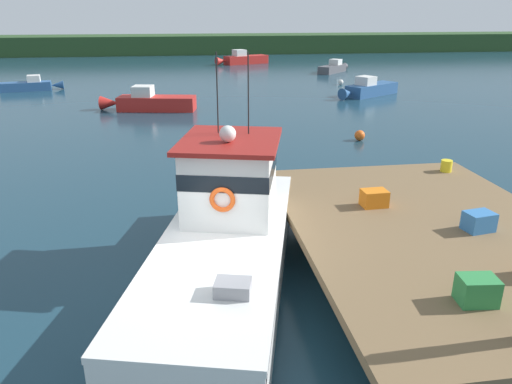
{
  "coord_description": "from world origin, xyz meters",
  "views": [
    {
      "loc": [
        -0.46,
        -9.03,
        5.66
      ],
      "look_at": [
        1.2,
        2.25,
        1.4
      ],
      "focal_mm": 34.35,
      "sensor_mm": 36.0,
      "label": 1
    }
  ],
  "objects_px": {
    "crate_single_by_cleat": "(479,221)",
    "crate_stack_mid_dock": "(477,290)",
    "moored_boat_far_left": "(334,68)",
    "moored_boat_off_the_point": "(368,89)",
    "crate_stack_near_edge": "(374,198)",
    "mooring_buoy_outer": "(360,135)",
    "main_fishing_boat": "(227,233)",
    "moored_boat_outer_mooring": "(150,102)",
    "bait_bucket": "(446,166)",
    "mooring_buoy_inshore": "(341,82)",
    "mooring_buoy_spare_mooring": "(262,179)",
    "moored_boat_mid_harbor": "(243,59)",
    "moored_boat_far_right": "(30,85)"
  },
  "relations": [
    {
      "from": "crate_single_by_cleat",
      "to": "crate_stack_mid_dock",
      "type": "relative_size",
      "value": 1.0
    },
    {
      "from": "moored_boat_far_left",
      "to": "moored_boat_off_the_point",
      "type": "xyz_separation_m",
      "value": [
        -1.61,
        -13.55,
        0.06
      ]
    },
    {
      "from": "crate_stack_near_edge",
      "to": "mooring_buoy_outer",
      "type": "distance_m",
      "value": 11.21
    },
    {
      "from": "crate_single_by_cleat",
      "to": "crate_stack_mid_dock",
      "type": "bearing_deg",
      "value": -122.08
    },
    {
      "from": "main_fishing_boat",
      "to": "crate_single_by_cleat",
      "type": "height_order",
      "value": "main_fishing_boat"
    },
    {
      "from": "main_fishing_boat",
      "to": "crate_single_by_cleat",
      "type": "bearing_deg",
      "value": -11.07
    },
    {
      "from": "crate_single_by_cleat",
      "to": "moored_boat_off_the_point",
      "type": "bearing_deg",
      "value": 74.55
    },
    {
      "from": "moored_boat_outer_mooring",
      "to": "moored_boat_off_the_point",
      "type": "distance_m",
      "value": 15.12
    },
    {
      "from": "bait_bucket",
      "to": "moored_boat_off_the_point",
      "type": "height_order",
      "value": "bait_bucket"
    },
    {
      "from": "moored_boat_outer_mooring",
      "to": "mooring_buoy_inshore",
      "type": "relative_size",
      "value": 14.0
    },
    {
      "from": "bait_bucket",
      "to": "moored_boat_far_left",
      "type": "relative_size",
      "value": 0.08
    },
    {
      "from": "moored_boat_outer_mooring",
      "to": "mooring_buoy_outer",
      "type": "bearing_deg",
      "value": -41.56
    },
    {
      "from": "crate_stack_mid_dock",
      "to": "mooring_buoy_outer",
      "type": "bearing_deg",
      "value": 77.03
    },
    {
      "from": "crate_stack_near_edge",
      "to": "mooring_buoy_outer",
      "type": "xyz_separation_m",
      "value": [
        3.5,
        10.59,
        -1.16
      ]
    },
    {
      "from": "moored_boat_far_left",
      "to": "mooring_buoy_spare_mooring",
      "type": "distance_m",
      "value": 33.18
    },
    {
      "from": "main_fishing_boat",
      "to": "moored_boat_mid_harbor",
      "type": "height_order",
      "value": "main_fishing_boat"
    },
    {
      "from": "moored_boat_far_left",
      "to": "mooring_buoy_outer",
      "type": "bearing_deg",
      "value": -104.29
    },
    {
      "from": "moored_boat_off_the_point",
      "to": "mooring_buoy_outer",
      "type": "height_order",
      "value": "moored_boat_off_the_point"
    },
    {
      "from": "moored_boat_far_left",
      "to": "moored_boat_off_the_point",
      "type": "relative_size",
      "value": 0.8
    },
    {
      "from": "mooring_buoy_inshore",
      "to": "crate_stack_mid_dock",
      "type": "bearing_deg",
      "value": -104.02
    },
    {
      "from": "main_fishing_boat",
      "to": "bait_bucket",
      "type": "height_order",
      "value": "main_fishing_boat"
    },
    {
      "from": "main_fishing_boat",
      "to": "mooring_buoy_spare_mooring",
      "type": "height_order",
      "value": "main_fishing_boat"
    },
    {
      "from": "crate_stack_mid_dock",
      "to": "mooring_buoy_inshore",
      "type": "xyz_separation_m",
      "value": [
        8.03,
        32.16,
        -1.22
      ]
    },
    {
      "from": "main_fishing_boat",
      "to": "moored_boat_mid_harbor",
      "type": "relative_size",
      "value": 1.63
    },
    {
      "from": "moored_boat_off_the_point",
      "to": "crate_stack_near_edge",
      "type": "bearing_deg",
      "value": -110.42
    },
    {
      "from": "crate_single_by_cleat",
      "to": "moored_boat_far_right",
      "type": "height_order",
      "value": "crate_single_by_cleat"
    },
    {
      "from": "mooring_buoy_outer",
      "to": "crate_stack_mid_dock",
      "type": "bearing_deg",
      "value": -102.97
    },
    {
      "from": "mooring_buoy_inshore",
      "to": "moored_boat_outer_mooring",
      "type": "bearing_deg",
      "value": -149.49
    },
    {
      "from": "moored_boat_far_left",
      "to": "mooring_buoy_outer",
      "type": "xyz_separation_m",
      "value": [
        -6.49,
        -25.48,
        -0.17
      ]
    },
    {
      "from": "moored_boat_far_right",
      "to": "moored_boat_mid_harbor",
      "type": "xyz_separation_m",
      "value": [
        17.91,
        16.52,
        0.15
      ]
    },
    {
      "from": "crate_stack_near_edge",
      "to": "mooring_buoy_spare_mooring",
      "type": "xyz_separation_m",
      "value": [
        -1.91,
        5.1,
        -1.16
      ]
    },
    {
      "from": "moored_boat_off_the_point",
      "to": "main_fishing_boat",
      "type": "bearing_deg",
      "value": -117.41
    },
    {
      "from": "main_fishing_boat",
      "to": "moored_boat_far_left",
      "type": "bearing_deg",
      "value": 69.65
    },
    {
      "from": "moored_boat_off_the_point",
      "to": "mooring_buoy_spare_mooring",
      "type": "xyz_separation_m",
      "value": [
        -10.29,
        -17.42,
        -0.23
      ]
    },
    {
      "from": "crate_stack_near_edge",
      "to": "moored_boat_far_left",
      "type": "xyz_separation_m",
      "value": [
        10.0,
        36.07,
        -0.99
      ]
    },
    {
      "from": "moored_boat_mid_harbor",
      "to": "mooring_buoy_inshore",
      "type": "height_order",
      "value": "moored_boat_mid_harbor"
    },
    {
      "from": "crate_stack_mid_dock",
      "to": "mooring_buoy_outer",
      "type": "height_order",
      "value": "crate_stack_mid_dock"
    },
    {
      "from": "crate_stack_near_edge",
      "to": "moored_boat_outer_mooring",
      "type": "distance_m",
      "value": 20.43
    },
    {
      "from": "mooring_buoy_spare_mooring",
      "to": "mooring_buoy_inshore",
      "type": "height_order",
      "value": "mooring_buoy_spare_mooring"
    },
    {
      "from": "crate_single_by_cleat",
      "to": "mooring_buoy_inshore",
      "type": "height_order",
      "value": "crate_single_by_cleat"
    },
    {
      "from": "bait_bucket",
      "to": "crate_single_by_cleat",
      "type": "bearing_deg",
      "value": -109.5
    },
    {
      "from": "crate_stack_near_edge",
      "to": "mooring_buoy_inshore",
      "type": "distance_m",
      "value": 29.12
    },
    {
      "from": "bait_bucket",
      "to": "moored_boat_off_the_point",
      "type": "distance_m",
      "value": 20.95
    },
    {
      "from": "mooring_buoy_inshore",
      "to": "bait_bucket",
      "type": "bearing_deg",
      "value": -101.08
    },
    {
      "from": "moored_boat_mid_harbor",
      "to": "mooring_buoy_inshore",
      "type": "distance_m",
      "value": 17.98
    },
    {
      "from": "bait_bucket",
      "to": "mooring_buoy_inshore",
      "type": "xyz_separation_m",
      "value": [
        5.03,
        25.67,
        -1.16
      ]
    },
    {
      "from": "mooring_buoy_spare_mooring",
      "to": "mooring_buoy_outer",
      "type": "xyz_separation_m",
      "value": [
        5.41,
        5.49,
        -0.0
      ]
    },
    {
      "from": "mooring_buoy_spare_mooring",
      "to": "mooring_buoy_outer",
      "type": "bearing_deg",
      "value": 45.39
    },
    {
      "from": "moored_boat_far_left",
      "to": "moored_boat_far_right",
      "type": "bearing_deg",
      "value": -163.38
    },
    {
      "from": "moored_boat_far_right",
      "to": "mooring_buoy_spare_mooring",
      "type": "height_order",
      "value": "moored_boat_far_right"
    }
  ]
}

